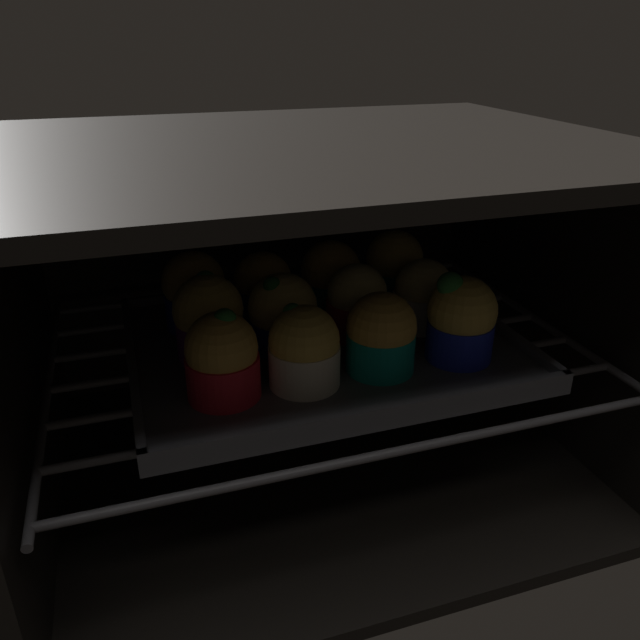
{
  "coord_description": "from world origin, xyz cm",
  "views": [
    {
      "loc": [
        -18.21,
        -34.54,
        44.92
      ],
      "look_at": [
        0.0,
        21.01,
        17.52
      ],
      "focal_mm": 35.13,
      "sensor_mm": 36.0,
      "label": 1
    }
  ],
  "objects_px": {
    "muffin_row0_col1": "(304,349)",
    "muffin_row2_col2": "(331,277)",
    "muffin_row0_col0": "(222,358)",
    "muffin_row2_col0": "(194,291)",
    "muffin_row0_col3": "(461,320)",
    "baking_tray": "(320,344)",
    "muffin_row2_col3": "(394,268)",
    "muffin_row1_col3": "(423,296)",
    "muffin_row1_col2": "(357,302)",
    "muffin_row2_col1": "(263,288)",
    "muffin_row1_col1": "(283,314)",
    "muffin_row1_col0": "(209,318)",
    "muffin_row0_col2": "(381,336)"
  },
  "relations": [
    {
      "from": "muffin_row0_col0",
      "to": "muffin_row1_col0",
      "type": "bearing_deg",
      "value": 89.25
    },
    {
      "from": "muffin_row2_col1",
      "to": "muffin_row1_col0",
      "type": "bearing_deg",
      "value": -134.69
    },
    {
      "from": "muffin_row1_col0",
      "to": "muffin_row2_col0",
      "type": "height_order",
      "value": "muffin_row1_col0"
    },
    {
      "from": "muffin_row1_col1",
      "to": "muffin_row2_col3",
      "type": "relative_size",
      "value": 0.95
    },
    {
      "from": "muffin_row2_col3",
      "to": "muffin_row1_col1",
      "type": "bearing_deg",
      "value": -153.24
    },
    {
      "from": "muffin_row1_col0",
      "to": "muffin_row1_col2",
      "type": "xyz_separation_m",
      "value": [
        0.15,
        0.0,
        -0.0
      ]
    },
    {
      "from": "muffin_row0_col1",
      "to": "muffin_row0_col3",
      "type": "distance_m",
      "value": 0.16
    },
    {
      "from": "muffin_row2_col1",
      "to": "muffin_row1_col2",
      "type": "bearing_deg",
      "value": -40.55
    },
    {
      "from": "muffin_row0_col1",
      "to": "muffin_row2_col0",
      "type": "bearing_deg",
      "value": 116.21
    },
    {
      "from": "muffin_row0_col1",
      "to": "muffin_row2_col2",
      "type": "relative_size",
      "value": 0.96
    },
    {
      "from": "muffin_row1_col3",
      "to": "muffin_row1_col2",
      "type": "bearing_deg",
      "value": 178.86
    },
    {
      "from": "muffin_row1_col2",
      "to": "muffin_row2_col2",
      "type": "distance_m",
      "value": 0.07
    },
    {
      "from": "baking_tray",
      "to": "muffin_row0_col1",
      "type": "xyz_separation_m",
      "value": [
        -0.04,
        -0.08,
        0.04
      ]
    },
    {
      "from": "muffin_row0_col3",
      "to": "muffin_row1_col2",
      "type": "bearing_deg",
      "value": 133.41
    },
    {
      "from": "baking_tray",
      "to": "muffin_row0_col2",
      "type": "distance_m",
      "value": 0.09
    },
    {
      "from": "muffin_row2_col2",
      "to": "muffin_row2_col1",
      "type": "bearing_deg",
      "value": -177.98
    },
    {
      "from": "muffin_row1_col3",
      "to": "muffin_row2_col3",
      "type": "xyz_separation_m",
      "value": [
        -0.0,
        0.08,
        0.01
      ]
    },
    {
      "from": "muffin_row0_col0",
      "to": "muffin_row2_col1",
      "type": "xyz_separation_m",
      "value": [
        0.07,
        0.15,
        -0.0
      ]
    },
    {
      "from": "muffin_row1_col2",
      "to": "muffin_row0_col0",
      "type": "bearing_deg",
      "value": -153.02
    },
    {
      "from": "muffin_row1_col3",
      "to": "muffin_row2_col3",
      "type": "distance_m",
      "value": 0.08
    },
    {
      "from": "muffin_row0_col1",
      "to": "muffin_row2_col2",
      "type": "xyz_separation_m",
      "value": [
        0.08,
        0.16,
        0.0
      ]
    },
    {
      "from": "muffin_row1_col1",
      "to": "muffin_row2_col2",
      "type": "height_order",
      "value": "same"
    },
    {
      "from": "muffin_row1_col0",
      "to": "muffin_row2_col0",
      "type": "relative_size",
      "value": 1.02
    },
    {
      "from": "muffin_row0_col0",
      "to": "muffin_row0_col3",
      "type": "height_order",
      "value": "muffin_row0_col3"
    },
    {
      "from": "muffin_row0_col3",
      "to": "muffin_row1_col1",
      "type": "relative_size",
      "value": 1.12
    },
    {
      "from": "muffin_row0_col1",
      "to": "muffin_row1_col1",
      "type": "distance_m",
      "value": 0.08
    },
    {
      "from": "muffin_row0_col3",
      "to": "muffin_row1_col0",
      "type": "bearing_deg",
      "value": 160.98
    },
    {
      "from": "muffin_row0_col2",
      "to": "muffin_row1_col1",
      "type": "bearing_deg",
      "value": 135.92
    },
    {
      "from": "muffin_row0_col3",
      "to": "muffin_row2_col1",
      "type": "bearing_deg",
      "value": 136.42
    },
    {
      "from": "muffin_row2_col2",
      "to": "baking_tray",
      "type": "bearing_deg",
      "value": -116.28
    },
    {
      "from": "muffin_row2_col3",
      "to": "muffin_row0_col0",
      "type": "bearing_deg",
      "value": -146.51
    },
    {
      "from": "muffin_row1_col2",
      "to": "muffin_row0_col2",
      "type": "bearing_deg",
      "value": -94.64
    },
    {
      "from": "muffin_row1_col0",
      "to": "muffin_row2_col2",
      "type": "bearing_deg",
      "value": 26.38
    },
    {
      "from": "muffin_row0_col0",
      "to": "muffin_row1_col0",
      "type": "relative_size",
      "value": 0.98
    },
    {
      "from": "muffin_row2_col0",
      "to": "muffin_row0_col3",
      "type": "bearing_deg",
      "value": -33.18
    },
    {
      "from": "muffin_row1_col2",
      "to": "muffin_row1_col3",
      "type": "xyz_separation_m",
      "value": [
        0.08,
        -0.0,
        -0.0
      ]
    },
    {
      "from": "muffin_row0_col0",
      "to": "muffin_row0_col1",
      "type": "distance_m",
      "value": 0.07
    },
    {
      "from": "muffin_row1_col3",
      "to": "muffin_row2_col3",
      "type": "height_order",
      "value": "muffin_row2_col3"
    },
    {
      "from": "muffin_row0_col2",
      "to": "muffin_row1_col3",
      "type": "relative_size",
      "value": 1.04
    },
    {
      "from": "muffin_row2_col2",
      "to": "muffin_row2_col3",
      "type": "height_order",
      "value": "muffin_row2_col3"
    },
    {
      "from": "muffin_row0_col3",
      "to": "muffin_row1_col0",
      "type": "relative_size",
      "value": 1.06
    },
    {
      "from": "muffin_row2_col2",
      "to": "muffin_row0_col1",
      "type": "bearing_deg",
      "value": -116.88
    },
    {
      "from": "muffin_row0_col0",
      "to": "muffin_row2_col0",
      "type": "xyz_separation_m",
      "value": [
        -0.0,
        0.15,
        0.0
      ]
    },
    {
      "from": "baking_tray",
      "to": "muffin_row1_col3",
      "type": "height_order",
      "value": "muffin_row1_col3"
    },
    {
      "from": "muffin_row0_col3",
      "to": "muffin_row2_col3",
      "type": "relative_size",
      "value": 1.07
    },
    {
      "from": "baking_tray",
      "to": "muffin_row2_col1",
      "type": "distance_m",
      "value": 0.09
    },
    {
      "from": "muffin_row0_col0",
      "to": "muffin_row1_col3",
      "type": "bearing_deg",
      "value": 18.56
    },
    {
      "from": "baking_tray",
      "to": "muffin_row2_col3",
      "type": "relative_size",
      "value": 4.55
    },
    {
      "from": "muffin_row0_col1",
      "to": "muffin_row2_col3",
      "type": "height_order",
      "value": "muffin_row2_col3"
    },
    {
      "from": "baking_tray",
      "to": "muffin_row1_col2",
      "type": "height_order",
      "value": "muffin_row1_col2"
    }
  ]
}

